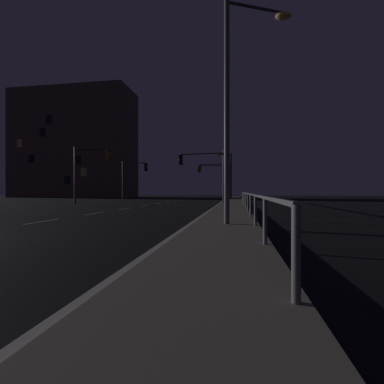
# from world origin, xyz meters

# --- Properties ---
(ground_plane) EXTENTS (112.00, 112.00, 0.00)m
(ground_plane) POSITION_xyz_m (0.00, 17.50, 0.00)
(ground_plane) COLOR black
(ground_plane) RESTS_ON ground
(sidewalk_right) EXTENTS (2.18, 77.00, 0.14)m
(sidewalk_right) POSITION_xyz_m (7.23, 17.50, 0.07)
(sidewalk_right) COLOR gray
(sidewalk_right) RESTS_ON ground
(lane_markings_center) EXTENTS (0.14, 50.00, 0.01)m
(lane_markings_center) POSITION_xyz_m (0.00, 21.00, 0.01)
(lane_markings_center) COLOR silver
(lane_markings_center) RESTS_ON ground
(lane_edge_line) EXTENTS (0.14, 53.00, 0.01)m
(lane_edge_line) POSITION_xyz_m (5.89, 22.50, 0.01)
(lane_edge_line) COLOR silver
(lane_edge_line) RESTS_ON ground
(traffic_light_overhead_east) EXTENTS (5.23, 0.92, 5.37)m
(traffic_light_overhead_east) POSITION_xyz_m (4.18, 38.75, 3.99)
(traffic_light_overhead_east) COLOR #4C4C51
(traffic_light_overhead_east) RESTS_ON sidewalk_right
(traffic_light_mid_left) EXTENTS (3.47, 0.66, 4.89)m
(traffic_light_mid_left) POSITION_xyz_m (-4.87, 27.21, 3.44)
(traffic_light_mid_left) COLOR #2D3033
(traffic_light_mid_left) RESTS_ON ground
(traffic_light_near_right) EXTENTS (4.80, 0.63, 5.23)m
(traffic_light_near_right) POSITION_xyz_m (4.64, 35.01, 3.88)
(traffic_light_near_right) COLOR #4C4C51
(traffic_light_near_right) RESTS_ON sidewalk_right
(traffic_light_far_center) EXTENTS (3.43, 0.35, 5.19)m
(traffic_light_far_center) POSITION_xyz_m (-5.33, 17.90, 3.63)
(traffic_light_far_center) COLOR #38383D
(traffic_light_far_center) RESTS_ON ground
(traffic_light_mid_right) EXTENTS (4.45, 0.70, 4.86)m
(traffic_light_mid_right) POSITION_xyz_m (4.37, 20.94, 3.60)
(traffic_light_mid_right) COLOR #38383D
(traffic_light_mid_right) RESTS_ON sidewalk_right
(street_lamp_far_end) EXTENTS (2.30, 1.15, 7.45)m
(street_lamp_far_end) POSITION_xyz_m (7.64, 4.50, 4.65)
(street_lamp_far_end) COLOR #4C4C51
(street_lamp_far_end) RESTS_ON sidewalk_right
(street_lamp_across_street) EXTENTS (1.92, 0.75, 6.56)m
(street_lamp_across_street) POSITION_xyz_m (6.19, 34.55, 4.13)
(street_lamp_across_street) COLOR #2D3033
(street_lamp_across_street) RESTS_ON sidewalk_right
(street_lamp_corner) EXTENTS (1.25, 1.56, 6.62)m
(street_lamp_corner) POSITION_xyz_m (6.60, 35.58, 4.16)
(street_lamp_corner) COLOR #38383D
(street_lamp_corner) RESTS_ON sidewalk_right
(barrier_fence) EXTENTS (0.09, 26.89, 0.98)m
(barrier_fence) POSITION_xyz_m (8.17, 11.40, 0.88)
(barrier_fence) COLOR #59595E
(barrier_fence) RESTS_ON sidewalk_right
(building_distant) EXTENTS (22.93, 8.70, 20.64)m
(building_distant) POSITION_xyz_m (-23.86, 44.69, 10.32)
(building_distant) COLOR brown
(building_distant) RESTS_ON ground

